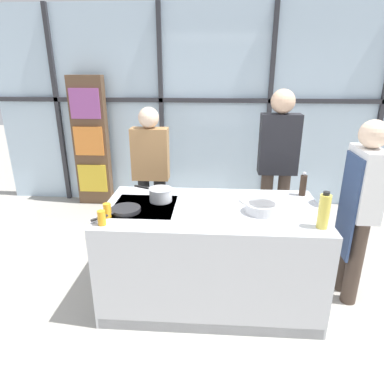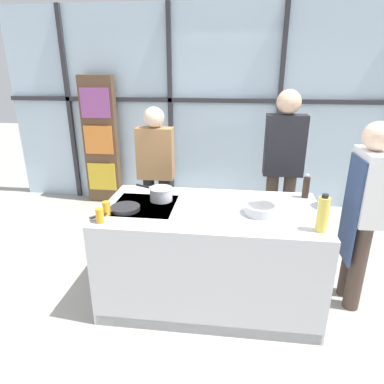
% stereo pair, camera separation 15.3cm
% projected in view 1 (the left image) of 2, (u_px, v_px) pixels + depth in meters
% --- Properties ---
extents(ground_plane, '(18.00, 18.00, 0.00)m').
position_uv_depth(ground_plane, '(210.00, 296.00, 3.17)').
color(ground_plane, '#ADA89E').
extents(back_window_wall, '(6.40, 0.10, 2.80)m').
position_uv_depth(back_window_wall, '(215.00, 110.00, 4.91)').
color(back_window_wall, silver).
rests_on(back_window_wall, ground_plane).
extents(bookshelf, '(0.50, 0.19, 1.88)m').
position_uv_depth(bookshelf, '(91.00, 142.00, 5.02)').
color(bookshelf, brown).
rests_on(bookshelf, ground_plane).
extents(demo_island, '(1.83, 0.95, 0.89)m').
position_uv_depth(demo_island, '(210.00, 255.00, 3.01)').
color(demo_island, silver).
rests_on(demo_island, ground_plane).
extents(chef, '(0.23, 0.42, 1.62)m').
position_uv_depth(chef, '(360.00, 203.00, 2.88)').
color(chef, '#47382D').
rests_on(chef, ground_plane).
extents(spectator_far_left, '(0.41, 0.22, 1.60)m').
position_uv_depth(spectator_far_left, '(151.00, 169.00, 3.85)').
color(spectator_far_left, black).
rests_on(spectator_far_left, ground_plane).
extents(spectator_center_left, '(0.42, 0.25, 1.79)m').
position_uv_depth(spectator_center_left, '(278.00, 160.00, 3.72)').
color(spectator_center_left, '#47382D').
rests_on(spectator_center_left, ground_plane).
extents(frying_pan, '(0.33, 0.37, 0.04)m').
position_uv_depth(frying_pan, '(125.00, 210.00, 2.77)').
color(frying_pan, '#232326').
rests_on(frying_pan, demo_island).
extents(saucepan, '(0.36, 0.23, 0.12)m').
position_uv_depth(saucepan, '(160.00, 194.00, 2.98)').
color(saucepan, silver).
rests_on(saucepan, demo_island).
extents(white_plate, '(0.22, 0.22, 0.01)m').
position_uv_depth(white_plate, '(253.00, 201.00, 2.99)').
color(white_plate, white).
rests_on(white_plate, demo_island).
extents(mixing_bowl, '(0.27, 0.27, 0.08)m').
position_uv_depth(mixing_bowl, '(262.00, 207.00, 2.76)').
color(mixing_bowl, silver).
rests_on(mixing_bowl, demo_island).
extents(oil_bottle, '(0.08, 0.08, 0.28)m').
position_uv_depth(oil_bottle, '(324.00, 211.00, 2.47)').
color(oil_bottle, '#E0CC4C').
rests_on(oil_bottle, demo_island).
extents(pepper_grinder, '(0.06, 0.06, 0.22)m').
position_uv_depth(pepper_grinder, '(303.00, 185.00, 3.10)').
color(pepper_grinder, '#332319').
rests_on(pepper_grinder, demo_island).
extents(juice_glass_near, '(0.06, 0.06, 0.11)m').
position_uv_depth(juice_glass_near, '(102.00, 218.00, 2.54)').
color(juice_glass_near, orange).
rests_on(juice_glass_near, demo_island).
extents(juice_glass_far, '(0.06, 0.06, 0.11)m').
position_uv_depth(juice_glass_far, '(107.00, 210.00, 2.67)').
color(juice_glass_far, orange).
rests_on(juice_glass_far, demo_island).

